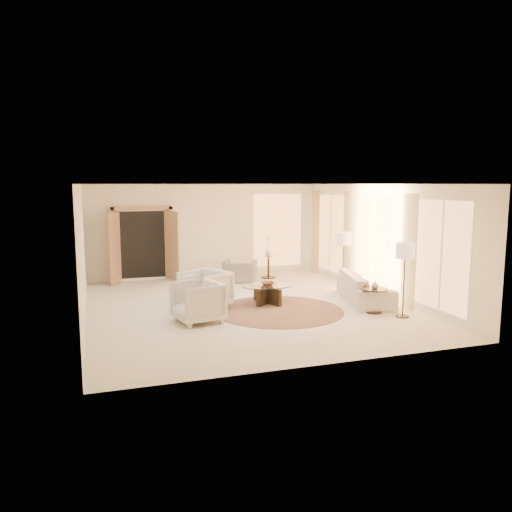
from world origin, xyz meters
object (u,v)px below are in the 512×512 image
object	(u,v)px
armchair_left	(205,288)
end_table	(375,296)
armchair_right	(198,300)
floor_lamp_far	(405,254)
sofa	(365,287)
bowl	(267,284)
accent_chair	(240,268)
coffee_table	(267,292)
floor_lamp_near	(344,241)
side_vase	(268,252)
end_vase	(375,285)
side_table	(268,265)

from	to	relation	value
armchair_left	end_table	bearing A→B (deg)	36.16
armchair_right	floor_lamp_far	distance (m)	4.41
sofa	bowl	distance (m)	2.38
accent_chair	coffee_table	xyz separation A→B (m)	(-0.14, -2.77, -0.13)
floor_lamp_near	end_table	bearing A→B (deg)	-99.96
floor_lamp_near	side_vase	distance (m)	2.75
armchair_left	end_vase	world-z (taller)	armchair_left
armchair_right	bowl	world-z (taller)	armchair_right
end_table	coffee_table	bearing A→B (deg)	142.02
side_table	end_table	bearing A→B (deg)	-79.78
end_table	bowl	size ratio (longest dim) A/B	1.83
floor_lamp_far	accent_chair	bearing A→B (deg)	114.50
armchair_left	bowl	xyz separation A→B (m)	(1.49, -0.00, 0.01)
floor_lamp_far	bowl	world-z (taller)	floor_lamp_far
accent_chair	side_vase	xyz separation A→B (m)	(0.98, 0.29, 0.37)
armchair_left	coffee_table	world-z (taller)	armchair_left
coffee_table	side_vase	distance (m)	3.30
armchair_left	floor_lamp_near	xyz separation A→B (m)	(3.82, 0.65, 0.85)
coffee_table	end_table	xyz separation A→B (m)	(1.95, -1.52, 0.09)
sofa	accent_chair	bearing A→B (deg)	49.51
armchair_right	coffee_table	distance (m)	2.15
side_table	accent_chair	bearing A→B (deg)	-163.57
accent_chair	bowl	xyz separation A→B (m)	(-0.14, -2.77, 0.08)
accent_chair	end_vase	distance (m)	4.66
floor_lamp_near	armchair_right	bearing A→B (deg)	-158.17
armchair_left	floor_lamp_far	world-z (taller)	floor_lamp_far
armchair_left	side_table	size ratio (longest dim) A/B	1.42
side_vase	armchair_right	bearing A→B (deg)	-126.24
sofa	coffee_table	world-z (taller)	sofa
armchair_left	end_vase	distance (m)	3.77
end_vase	side_vase	world-z (taller)	side_vase
end_vase	accent_chair	bearing A→B (deg)	112.80
armchair_left	floor_lamp_near	bearing A→B (deg)	69.70
side_table	floor_lamp_far	xyz separation A→B (m)	(1.21, -5.08, 0.94)
side_vase	end_vase	bearing A→B (deg)	-79.78
armchair_right	end_table	xyz separation A→B (m)	(3.82, -0.49, -0.09)
end_table	side_table	distance (m)	4.65
bowl	end_vase	size ratio (longest dim) A/B	1.85
armchair_right	end_vase	xyz separation A→B (m)	(3.82, -0.49, 0.17)
end_vase	floor_lamp_far	bearing A→B (deg)	-52.81
armchair_left	accent_chair	world-z (taller)	armchair_left
sofa	side_table	distance (m)	3.74
armchair_right	floor_lamp_near	size ratio (longest dim) A/B	0.59
coffee_table	end_table	size ratio (longest dim) A/B	2.52
floor_lamp_near	end_vase	world-z (taller)	floor_lamp_near
sofa	accent_chair	xyz separation A→B (m)	(-2.18, 3.25, 0.07)
accent_chair	end_vase	xyz separation A→B (m)	(1.80, -4.29, 0.22)
sofa	floor_lamp_far	size ratio (longest dim) A/B	1.45
sofa	end_table	world-z (taller)	sofa
floor_lamp_near	side_vase	size ratio (longest dim) A/B	6.94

